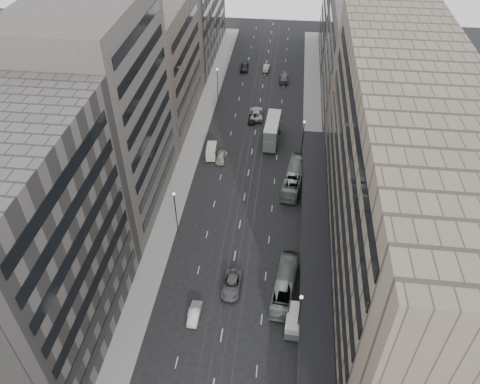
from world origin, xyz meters
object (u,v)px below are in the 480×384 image
at_px(vw_microbus, 293,320).
at_px(double_decker, 272,131).
at_px(bus_far, 294,177).
at_px(sedan_1, 195,314).
at_px(sedan_2, 232,285).
at_px(bus_near, 285,284).
at_px(panel_van, 211,151).

bearing_deg(vw_microbus, double_decker, 101.03).
bearing_deg(bus_far, sedan_1, 75.32).
bearing_deg(sedan_2, vw_microbus, -29.89).
xyz_separation_m(bus_near, panel_van, (-15.46, 31.10, -0.15)).
bearing_deg(vw_microbus, sedan_1, -176.58).
bearing_deg(bus_near, panel_van, -57.01).
height_order(vw_microbus, sedan_1, vw_microbus).
distance_m(double_decker, vw_microbus, 43.86).
height_order(vw_microbus, sedan_2, vw_microbus).
bearing_deg(panel_van, double_decker, 27.18).
distance_m(bus_far, double_decker, 14.29).
relative_size(bus_far, vw_microbus, 2.50).
relative_size(bus_near, sedan_2, 2.00).
bearing_deg(double_decker, panel_van, -146.48).
distance_m(bus_near, sedan_1, 13.12).
height_order(bus_near, double_decker, double_decker).
xyz_separation_m(bus_far, panel_van, (-16.15, 6.75, -0.29)).
height_order(bus_far, double_decker, double_decker).
bearing_deg(panel_van, bus_near, -66.85).
relative_size(panel_van, sedan_2, 0.74).
bearing_deg(sedan_2, panel_van, 105.91).
relative_size(bus_far, sedan_1, 2.99).
xyz_separation_m(sedan_1, sedan_2, (4.34, 5.35, 0.10)).
bearing_deg(panel_van, vw_microbus, -68.70).
relative_size(bus_far, panel_van, 2.94).
relative_size(panel_van, sedan_1, 1.02).
bearing_deg(bus_near, vw_microbus, 110.15).
bearing_deg(bus_far, double_decker, -62.22).
xyz_separation_m(bus_far, vw_microbus, (0.70, -30.09, -0.27)).
height_order(bus_far, sedan_2, bus_far).
distance_m(double_decker, panel_van, 13.19).
bearing_deg(double_decker, sedan_2, -91.92).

